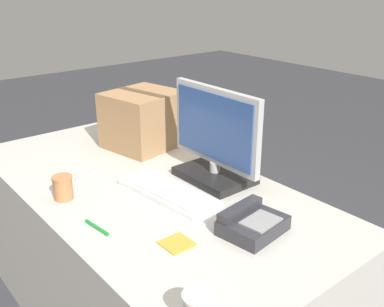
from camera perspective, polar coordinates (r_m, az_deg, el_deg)
office_desk at (r=2.11m, az=-5.60°, el=-13.19°), size 1.80×0.90×0.75m
monitor at (r=1.90m, az=2.94°, el=1.33°), size 0.49×0.23×0.41m
keyboard at (r=1.82m, az=-3.12°, el=-4.90°), size 0.47×0.21×0.03m
desk_phone at (r=1.58m, az=7.59°, el=-8.77°), size 0.20×0.24×0.08m
paper_cup_left at (r=1.84m, az=-16.06°, el=-4.18°), size 0.08×0.08×0.10m
spoon at (r=2.04m, az=-13.71°, el=-2.79°), size 0.06×0.15×0.00m
cardboard_box at (r=2.31m, az=-6.23°, el=4.33°), size 0.37×0.39×0.29m
pen_marker at (r=1.63m, az=-11.98°, el=-9.16°), size 0.13×0.03×0.01m
sticky_note_pad at (r=1.51m, az=-1.94°, el=-11.36°), size 0.10×0.10×0.01m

